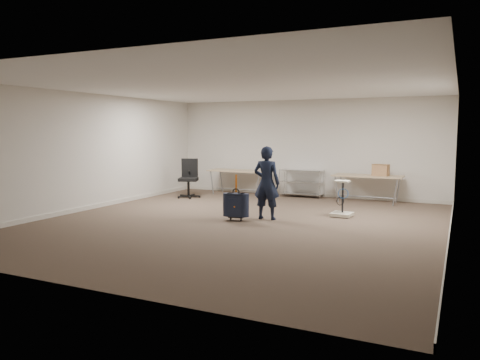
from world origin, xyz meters
The scene contains 10 objects.
ground centered at (0.00, 0.00, 0.00)m, with size 9.00×9.00×0.00m, color #423528.
room_shell centered at (0.00, 1.38, 0.05)m, with size 8.00×9.00×9.00m.
folding_table_left centered at (-1.90, 3.95, 0.68)m, with size 1.80×0.75×0.73m.
folding_table_right centered at (1.90, 3.95, 0.68)m, with size 1.80×0.75×0.73m.
wire_shelf centered at (0.00, 4.20, 0.44)m, with size 1.22×0.47×0.80m.
person centered at (0.37, 0.59, 0.79)m, with size 0.58×0.38×1.58m, color black.
suitcase centered at (-0.15, 0.16, 0.33)m, with size 0.39×0.27×0.98m.
office_chair centered at (-2.90, 2.73, 0.34)m, with size 0.67×0.68×1.11m.
equipment_cart centered at (1.77, 1.60, 0.21)m, with size 0.47×0.47×0.81m.
cardboard_box centered at (2.22, 3.98, 0.88)m, with size 0.40×0.30×0.30m, color #A1754B.
Camera 1 is at (4.12, -8.65, 1.90)m, focal length 35.00 mm.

